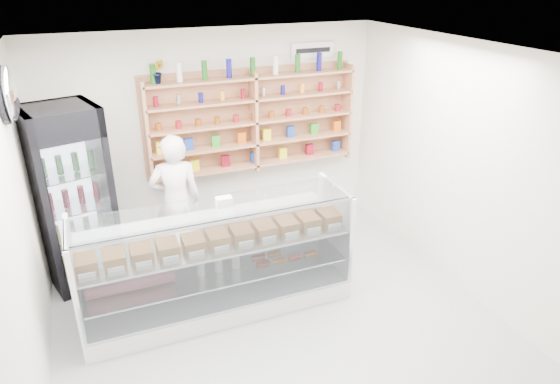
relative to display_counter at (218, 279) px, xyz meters
name	(u,v)px	position (x,y,z in m)	size (l,w,h in m)	color
room	(288,215)	(0.50, -0.76, 1.05)	(5.00, 5.00, 5.00)	#9C9CA0
display_counter	(218,279)	(0.00, 0.00, 0.00)	(2.87, 0.86, 1.25)	white
shop_worker	(176,202)	(-0.20, 1.06, 0.51)	(0.62, 0.41, 1.71)	white
drinks_cooler	(72,197)	(-1.35, 1.17, 0.72)	(0.94, 0.92, 2.13)	black
wall_shelving	(254,121)	(1.00, 1.58, 1.25)	(2.84, 0.28, 1.33)	tan
potted_plant	(158,72)	(-0.19, 1.58, 1.99)	(0.16, 0.13, 0.28)	#1E6626
security_mirror	(9,94)	(-1.67, 0.44, 2.10)	(0.15, 0.50, 0.50)	silver
wall_sign	(313,50)	(1.90, 1.71, 2.10)	(0.62, 0.03, 0.20)	white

